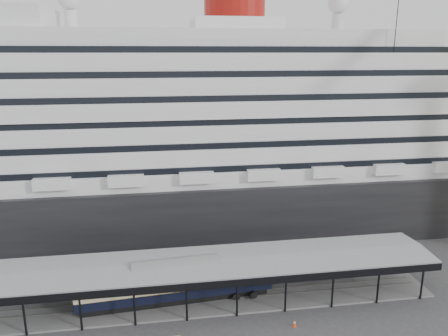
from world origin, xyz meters
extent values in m
plane|color=#363638|center=(0.00, 0.00, 0.00)|extent=(200.00, 200.00, 0.00)
cube|color=black|center=(0.00, 32.00, 5.00)|extent=(130.00, 30.00, 10.00)
cylinder|color=maroon|center=(8.00, 32.00, 37.40)|extent=(10.00, 10.00, 9.00)
sphere|color=silver|center=(26.00, 32.00, 37.70)|extent=(3.60, 3.60, 3.60)
cube|color=slate|center=(0.00, 5.00, 0.12)|extent=(56.00, 8.00, 0.24)
cube|color=slate|center=(0.00, 4.28, 0.28)|extent=(54.00, 0.08, 0.10)
cube|color=slate|center=(0.00, 5.72, 0.28)|extent=(54.00, 0.08, 0.10)
cube|color=black|center=(0.00, 0.50, 4.45)|extent=(56.00, 0.18, 0.90)
cube|color=black|center=(0.00, 9.50, 4.45)|extent=(56.00, 0.18, 0.90)
cube|color=slate|center=(0.00, 5.00, 5.18)|extent=(56.00, 9.00, 0.24)
cylinder|color=black|center=(30.26, 20.24, 23.60)|extent=(0.12, 0.12, 47.21)
cube|color=black|center=(-3.88, 5.00, 0.61)|extent=(22.60, 4.32, 0.75)
cube|color=black|center=(-3.88, 5.00, 1.58)|extent=(23.70, 4.83, 1.18)
cube|color=beige|center=(-3.88, 5.00, 2.86)|extent=(23.71, 4.87, 1.39)
cube|color=black|center=(-3.88, 5.00, 3.77)|extent=(23.70, 4.83, 0.43)
cube|color=#F6410D|center=(8.87, -2.09, 0.02)|extent=(0.41, 0.41, 0.03)
cone|color=#F6410D|center=(8.87, -2.09, 0.41)|extent=(0.35, 0.35, 0.77)
cylinder|color=white|center=(8.87, -2.09, 0.48)|extent=(0.25, 0.25, 0.15)
camera|label=1|loc=(-5.49, -42.80, 29.60)|focal=35.00mm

